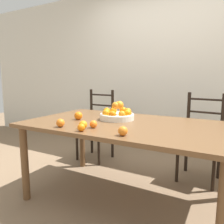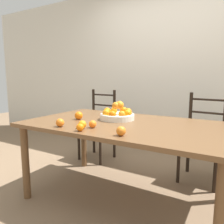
% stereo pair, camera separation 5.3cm
% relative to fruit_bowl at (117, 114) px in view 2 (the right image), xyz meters
% --- Properties ---
extents(ground_plane, '(12.00, 12.00, 0.00)m').
position_rel_fruit_bowl_xyz_m(ground_plane, '(0.15, -0.11, -0.82)').
color(ground_plane, '#7F664C').
extents(wall_back, '(8.00, 0.06, 2.60)m').
position_rel_fruit_bowl_xyz_m(wall_back, '(0.15, 1.45, 0.48)').
color(wall_back, silver).
rests_on(wall_back, ground_plane).
extents(dining_table, '(1.86, 1.08, 0.76)m').
position_rel_fruit_bowl_xyz_m(dining_table, '(0.15, -0.11, -0.13)').
color(dining_table, brown).
rests_on(dining_table, ground_plane).
extents(fruit_bowl, '(0.34, 0.34, 0.19)m').
position_rel_fruit_bowl_xyz_m(fruit_bowl, '(0.00, 0.00, 0.00)').
color(fruit_bowl, silver).
rests_on(fruit_bowl, dining_table).
extents(orange_loose_0, '(0.08, 0.08, 0.08)m').
position_rel_fruit_bowl_xyz_m(orange_loose_0, '(-0.33, -0.19, -0.01)').
color(orange_loose_0, orange).
rests_on(orange_loose_0, dining_table).
extents(orange_loose_1, '(0.07, 0.07, 0.07)m').
position_rel_fruit_bowl_xyz_m(orange_loose_1, '(-0.27, -0.53, -0.02)').
color(orange_loose_1, orange).
rests_on(orange_loose_1, dining_table).
extents(orange_loose_2, '(0.06, 0.06, 0.06)m').
position_rel_fruit_bowl_xyz_m(orange_loose_2, '(-0.00, -0.42, -0.02)').
color(orange_loose_2, orange).
rests_on(orange_loose_2, dining_table).
extents(orange_loose_3, '(0.07, 0.07, 0.07)m').
position_rel_fruit_bowl_xyz_m(orange_loose_3, '(-0.06, -0.49, -0.02)').
color(orange_loose_3, orange).
rests_on(orange_loose_3, dining_table).
extents(orange_loose_4, '(0.06, 0.06, 0.06)m').
position_rel_fruit_bowl_xyz_m(orange_loose_4, '(-0.02, -0.57, -0.02)').
color(orange_loose_4, orange).
rests_on(orange_loose_4, dining_table).
extents(orange_loose_5, '(0.07, 0.07, 0.07)m').
position_rel_fruit_bowl_xyz_m(orange_loose_5, '(0.32, -0.53, -0.02)').
color(orange_loose_5, orange).
rests_on(orange_loose_5, dining_table).
extents(chair_left, '(0.43, 0.42, 1.00)m').
position_rel_fruit_bowl_xyz_m(chair_left, '(-0.71, 0.72, -0.34)').
color(chair_left, black).
rests_on(chair_left, ground_plane).
extents(chair_right, '(0.46, 0.44, 1.00)m').
position_rel_fruit_bowl_xyz_m(chair_right, '(0.71, 0.72, -0.34)').
color(chair_right, black).
rests_on(chair_right, ground_plane).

